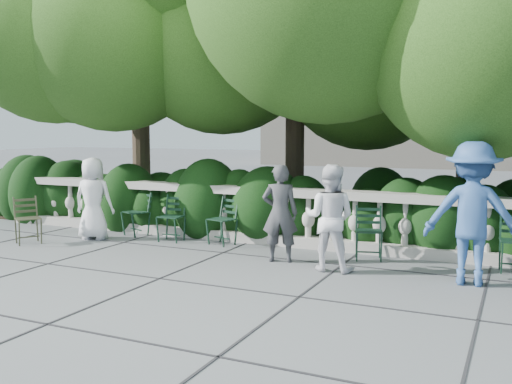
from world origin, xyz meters
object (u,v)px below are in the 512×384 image
at_px(chair_weathered, 31,245).
at_px(person_woman_grey, 280,213).
at_px(person_businessman, 93,199).
at_px(chair_c, 130,236).
at_px(chair_d, 369,262).
at_px(chair_b, 216,246).
at_px(person_older_blue, 472,214).
at_px(chair_a, 167,243).
at_px(person_casual_man, 330,218).

bearing_deg(chair_weathered, person_woman_grey, -48.35).
bearing_deg(person_businessman, person_woman_grey, 163.44).
distance_m(person_businessman, person_woman_grey, 3.78).
distance_m(chair_c, chair_d, 4.58).
bearing_deg(chair_d, chair_b, 161.67).
distance_m(chair_b, chair_weathered, 3.24).
relative_size(chair_b, chair_d, 1.00).
bearing_deg(person_woman_grey, chair_weathered, -8.36).
bearing_deg(chair_b, person_businessman, -154.09).
bearing_deg(person_older_blue, chair_c, -12.02).
distance_m(chair_a, chair_b, 0.93).
distance_m(person_businessman, person_older_blue, 6.51).
height_order(chair_c, chair_weathered, same).
bearing_deg(chair_a, chair_d, -3.49).
bearing_deg(chair_weathered, person_older_blue, -52.77).
relative_size(person_businessman, person_casual_man, 0.99).
xyz_separation_m(person_woman_grey, person_casual_man, (0.85, -0.20, 0.01)).
distance_m(chair_a, person_woman_grey, 2.53).
bearing_deg(person_older_blue, chair_weathered, 0.14).
relative_size(person_woman_grey, person_older_blue, 0.80).
relative_size(chair_a, chair_b, 1.00).
bearing_deg(person_woman_grey, person_older_blue, 159.99).
distance_m(chair_a, chair_c, 1.00).
bearing_deg(person_woman_grey, person_casual_man, 149.52).
relative_size(chair_a, chair_d, 1.00).
height_order(chair_a, person_woman_grey, person_woman_grey).
relative_size(chair_weathered, person_older_blue, 0.46).
xyz_separation_m(person_businessman, person_woman_grey, (3.77, -0.21, -0.01)).
xyz_separation_m(chair_a, person_older_blue, (5.09, -0.62, 0.92)).
bearing_deg(person_casual_man, chair_c, -14.18).
bearing_deg(person_woman_grey, person_businessman, -20.46).
bearing_deg(chair_weathered, person_casual_man, -51.90).
height_order(chair_b, chair_weathered, same).
height_order(chair_weathered, person_businessman, person_businessman).
distance_m(chair_weathered, person_casual_man, 5.33).
distance_m(chair_weathered, person_older_blue, 7.21).
height_order(chair_a, person_casual_man, person_casual_man).
distance_m(person_casual_man, person_older_blue, 1.89).
relative_size(chair_d, person_woman_grey, 0.57).
height_order(chair_a, person_businessman, person_businessman).
bearing_deg(chair_weathered, chair_b, -33.49).
xyz_separation_m(chair_weathered, person_woman_grey, (4.41, 0.69, 0.74)).
relative_size(chair_c, person_older_blue, 0.46).
bearing_deg(chair_d, person_casual_man, -134.45).
bearing_deg(chair_weathered, chair_d, -44.89).
bearing_deg(chair_weathered, chair_c, -4.95).
bearing_deg(chair_b, chair_c, -166.14).
relative_size(chair_b, person_businessman, 0.56).
distance_m(chair_a, person_businessman, 1.62).
bearing_deg(chair_b, chair_d, 14.65).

